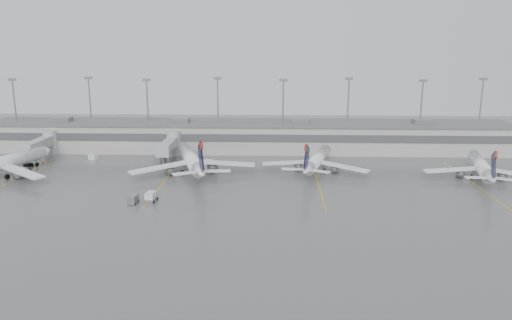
{
  "coord_description": "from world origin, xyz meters",
  "views": [
    {
      "loc": [
        7.57,
        -85.64,
        31.07
      ],
      "look_at": [
        3.44,
        24.0,
        5.0
      ],
      "focal_mm": 35.0,
      "sensor_mm": 36.0,
      "label": 1
    }
  ],
  "objects_px": {
    "jet_mid_left": "(192,160)",
    "jet_far_right": "(482,167)",
    "jet_far_left": "(0,164)",
    "jet_mid_right": "(317,160)",
    "baggage_tug": "(151,198)"
  },
  "relations": [
    {
      "from": "jet_far_right",
      "to": "jet_mid_left",
      "type": "bearing_deg",
      "value": -169.32
    },
    {
      "from": "jet_far_left",
      "to": "jet_mid_right",
      "type": "distance_m",
      "value": 74.73
    },
    {
      "from": "jet_mid_right",
      "to": "baggage_tug",
      "type": "bearing_deg",
      "value": -128.98
    },
    {
      "from": "jet_mid_left",
      "to": "jet_far_right",
      "type": "bearing_deg",
      "value": -20.08
    },
    {
      "from": "jet_far_left",
      "to": "baggage_tug",
      "type": "bearing_deg",
      "value": -6.55
    },
    {
      "from": "jet_mid_right",
      "to": "baggage_tug",
      "type": "relative_size",
      "value": 8.91
    },
    {
      "from": "jet_mid_left",
      "to": "jet_mid_right",
      "type": "xyz_separation_m",
      "value": [
        30.2,
        2.89,
        -0.44
      ]
    },
    {
      "from": "jet_mid_left",
      "to": "baggage_tug",
      "type": "bearing_deg",
      "value": -119.99
    },
    {
      "from": "jet_far_right",
      "to": "baggage_tug",
      "type": "xyz_separation_m",
      "value": [
        -72.48,
        -19.47,
        -2.21
      ]
    },
    {
      "from": "jet_far_right",
      "to": "baggage_tug",
      "type": "distance_m",
      "value": 75.08
    },
    {
      "from": "jet_mid_right",
      "to": "jet_far_right",
      "type": "xyz_separation_m",
      "value": [
        37.63,
        -5.35,
        0.01
      ]
    },
    {
      "from": "jet_mid_left",
      "to": "jet_mid_right",
      "type": "height_order",
      "value": "jet_mid_left"
    },
    {
      "from": "jet_mid_right",
      "to": "jet_far_right",
      "type": "relative_size",
      "value": 0.99
    },
    {
      "from": "jet_far_left",
      "to": "baggage_tug",
      "type": "relative_size",
      "value": 10.1
    },
    {
      "from": "jet_mid_right",
      "to": "baggage_tug",
      "type": "distance_m",
      "value": 42.84
    }
  ]
}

